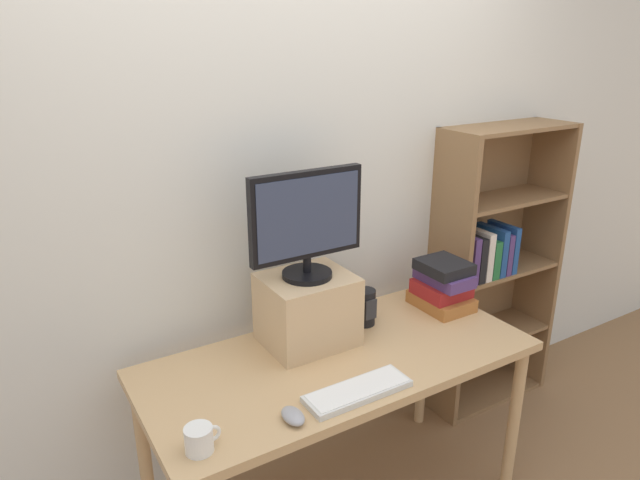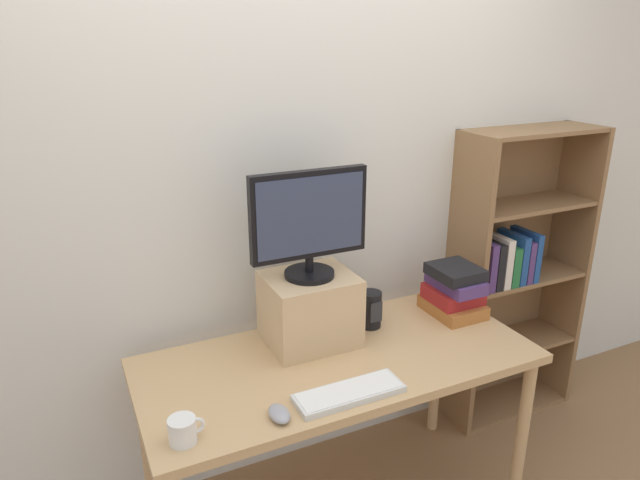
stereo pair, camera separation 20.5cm
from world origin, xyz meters
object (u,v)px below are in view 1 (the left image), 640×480
(computer_mouse, at_px, (293,416))
(desk_speaker, at_px, (365,307))
(book_stack, at_px, (442,285))
(bookshelf_unit, at_px, (489,265))
(keyboard, at_px, (358,391))
(desk, at_px, (339,374))
(coffee_mug, at_px, (200,439))
(computer_monitor, at_px, (307,222))
(riser_box, at_px, (307,309))

(computer_mouse, height_order, desk_speaker, desk_speaker)
(book_stack, distance_m, desk_speaker, 0.39)
(bookshelf_unit, relative_size, keyboard, 3.95)
(bookshelf_unit, bearing_deg, desk_speaker, -170.47)
(desk, relative_size, coffee_mug, 13.45)
(bookshelf_unit, height_order, computer_mouse, bookshelf_unit)
(computer_monitor, bearing_deg, riser_box, 90.00)
(desk, relative_size, book_stack, 5.84)
(keyboard, xyz_separation_m, book_stack, (0.70, 0.35, 0.09))
(book_stack, bearing_deg, keyboard, -153.52)
(riser_box, relative_size, coffee_mug, 3.05)
(riser_box, distance_m, book_stack, 0.67)
(riser_box, xyz_separation_m, computer_mouse, (-0.29, -0.41, -0.12))
(computer_monitor, distance_m, desk_speaker, 0.51)
(bookshelf_unit, xyz_separation_m, book_stack, (-0.53, -0.20, 0.09))
(computer_monitor, height_order, desk_speaker, computer_monitor)
(bookshelf_unit, relative_size, riser_box, 4.42)
(computer_monitor, relative_size, coffee_mug, 4.12)
(computer_monitor, relative_size, desk_speaker, 2.96)
(desk, bearing_deg, coffee_mug, -160.30)
(riser_box, height_order, coffee_mug, riser_box)
(computer_monitor, xyz_separation_m, coffee_mug, (-0.59, -0.39, -0.46))
(keyboard, height_order, coffee_mug, coffee_mug)
(keyboard, xyz_separation_m, computer_mouse, (-0.26, -0.01, 0.01))
(keyboard, bearing_deg, desk, 70.91)
(desk, xyz_separation_m, desk_speaker, (0.23, 0.16, 0.16))
(desk, distance_m, keyboard, 0.27)
(keyboard, xyz_separation_m, coffee_mug, (-0.56, 0.01, 0.03))
(book_stack, distance_m, coffee_mug, 1.31)
(computer_monitor, relative_size, computer_mouse, 4.43)
(bookshelf_unit, distance_m, computer_monitor, 1.30)
(desk, distance_m, book_stack, 0.66)
(coffee_mug, bearing_deg, computer_monitor, 33.14)
(computer_monitor, distance_m, keyboard, 0.63)
(computer_mouse, relative_size, coffee_mug, 0.93)
(keyboard, bearing_deg, book_stack, 26.48)
(coffee_mug, bearing_deg, keyboard, -1.11)
(desk, height_order, desk_speaker, desk_speaker)
(book_stack, height_order, coffee_mug, book_stack)
(riser_box, bearing_deg, bookshelf_unit, 7.41)
(desk, relative_size, riser_box, 4.41)
(computer_monitor, bearing_deg, desk_speaker, 0.64)
(keyboard, relative_size, computer_mouse, 3.67)
(computer_mouse, bearing_deg, bookshelf_unit, 20.78)
(bookshelf_unit, bearing_deg, computer_mouse, -159.22)
(riser_box, bearing_deg, coffee_mug, -146.76)
(computer_mouse, distance_m, coffee_mug, 0.30)
(keyboard, bearing_deg, bookshelf_unit, 24.26)
(bookshelf_unit, distance_m, coffee_mug, 1.87)
(computer_mouse, relative_size, book_stack, 0.40)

